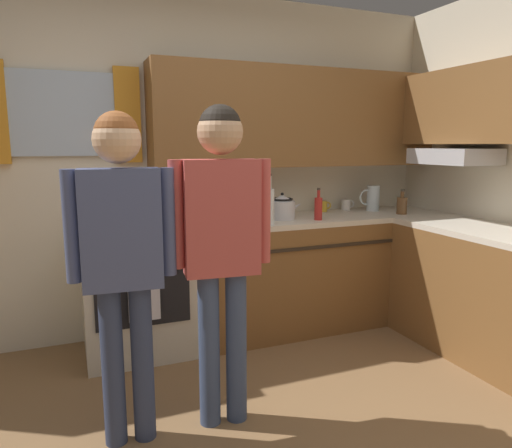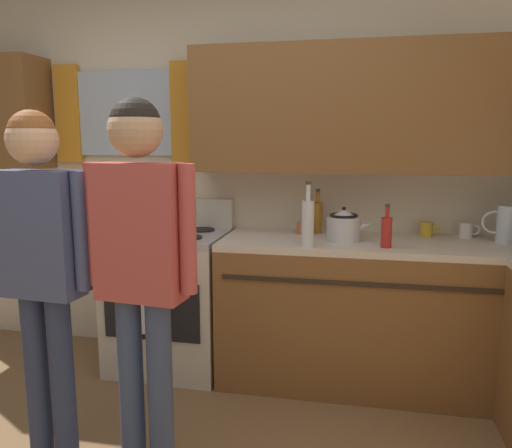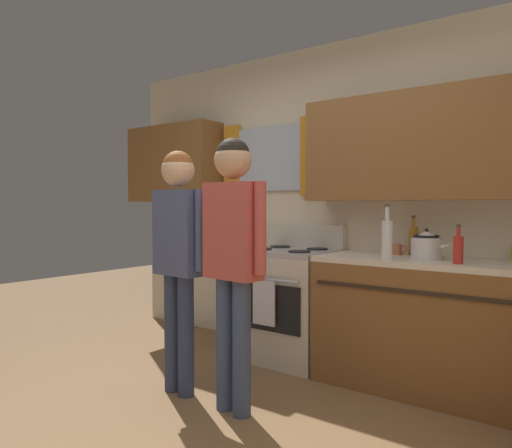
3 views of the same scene
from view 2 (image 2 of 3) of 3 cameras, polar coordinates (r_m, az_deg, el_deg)
back_wall_unit at (r=3.34m, az=-2.94°, el=9.03°), size 4.60×0.42×2.60m
kitchen_counter_run at (r=2.81m, az=23.80°, el=-12.96°), size 2.18×2.11×0.90m
stove_oven at (r=3.35m, az=-9.82°, el=-8.32°), size 0.73×0.67×1.10m
bottle_oil_amber at (r=3.22m, az=7.11°, el=0.91°), size 0.06×0.06×0.29m
bottle_sauce_red at (r=2.84m, az=14.83°, el=-0.80°), size 0.06×0.06×0.25m
bottle_tall_clear at (r=2.78m, az=6.00°, el=0.24°), size 0.07×0.07×0.37m
cup_terracotta at (r=3.17m, az=5.43°, el=-0.46°), size 0.11×0.07×0.08m
mug_mustard_yellow at (r=3.26m, az=19.14°, el=-0.57°), size 0.12×0.08×0.09m
mug_ceramic_white at (r=3.30m, az=23.15°, el=-0.66°), size 0.13×0.08×0.09m
stovetop_kettle at (r=2.97m, az=10.10°, el=-0.15°), size 0.27×0.20×0.21m
water_pitcher at (r=3.21m, az=26.82°, el=-0.02°), size 0.19×0.11×0.22m
adult_left at (r=2.40m, az=-23.66°, el=-2.48°), size 0.50×0.22×1.62m
adult_in_plaid at (r=2.14m, az=-13.23°, el=-2.56°), size 0.51×0.23×1.66m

